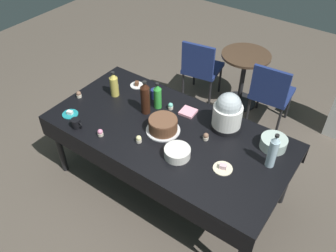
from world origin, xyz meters
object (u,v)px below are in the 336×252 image
soda_bottle_lime_soda (158,96)px  soda_bottle_cola (145,98)px  dessert_plate_white (137,85)px  soda_bottle_ginger_ale (114,85)px  potluck_table (168,135)px  glass_salad_bowl (274,143)px  round_cafe_table (244,70)px  coffee_mug_black (76,123)px  cupcake_rose (116,85)px  cupcake_mint (79,94)px  coffee_mug_navy (155,94)px  cupcake_vanilla (100,133)px  maroon_chair_right (271,91)px  ceramic_snack_bowl (177,153)px  frosted_layer_cake (163,125)px  maroon_chair_left (201,66)px  dessert_plate_teal (70,114)px  slow_cooker (228,112)px  cupcake_lemon (206,137)px  cupcake_cocoa (139,139)px  cupcake_berry (171,106)px  soda_bottle_water (273,151)px  dessert_plate_cream (223,168)px

soda_bottle_lime_soda → soda_bottle_cola: (-0.04, -0.13, 0.04)m
soda_bottle_lime_soda → soda_bottle_cola: soda_bottle_cola is taller
dessert_plate_white → soda_bottle_ginger_ale: bearing=-105.8°
potluck_table → soda_bottle_ginger_ale: 0.78m
glass_salad_bowl → round_cafe_table: glass_salad_bowl is taller
soda_bottle_ginger_ale → coffee_mug_black: soda_bottle_ginger_ale is taller
cupcake_rose → dessert_plate_white: bearing=43.2°
cupcake_mint → coffee_mug_navy: coffee_mug_navy is taller
cupcake_vanilla → soda_bottle_lime_soda: bearing=75.3°
soda_bottle_lime_soda → maroon_chair_right: soda_bottle_lime_soda is taller
glass_salad_bowl → ceramic_snack_bowl: size_ratio=1.02×
soda_bottle_lime_soda → glass_salad_bowl: bearing=6.0°
soda_bottle_lime_soda → ceramic_snack_bowl: bearing=-39.7°
soda_bottle_cola → soda_bottle_ginger_ale: size_ratio=1.28×
soda_bottle_ginger_ale → round_cafe_table: soda_bottle_ginger_ale is taller
soda_bottle_ginger_ale → frosted_layer_cake: bearing=-12.4°
round_cafe_table → maroon_chair_left: bearing=-155.3°
dessert_plate_teal → frosted_layer_cake: bearing=20.9°
slow_cooker → cupcake_lemon: (-0.06, -0.24, -0.14)m
cupcake_cocoa → cupcake_rose: (-0.71, 0.50, 0.00)m
maroon_chair_left → glass_salad_bowl: bearing=-39.4°
frosted_layer_cake → cupcake_lemon: 0.39m
cupcake_berry → coffee_mug_black: coffee_mug_black is taller
potluck_table → cupcake_mint: bearing=-173.8°
cupcake_mint → maroon_chair_left: (0.48, 1.58, -0.29)m
cupcake_cocoa → cupcake_rose: size_ratio=1.00×
maroon_chair_right → maroon_chair_left: bearing=180.0°
ceramic_snack_bowl → dessert_plate_white: size_ratio=1.55×
dessert_plate_white → cupcake_berry: cupcake_berry is taller
soda_bottle_water → dessert_plate_cream: bearing=-138.0°
dessert_plate_teal → cupcake_berry: bearing=40.8°
maroon_chair_left → maroon_chair_right: 0.94m
slow_cooker → glass_salad_bowl: (0.45, 0.01, -0.12)m
cupcake_mint → ceramic_snack_bowl: bearing=-4.9°
coffee_mug_navy → maroon_chair_right: same height
slow_cooker → maroon_chair_right: slow_cooker is taller
coffee_mug_black → round_cafe_table: bearing=73.2°
soda_bottle_lime_soda → round_cafe_table: (0.23, 1.48, -0.38)m
dessert_plate_white → coffee_mug_navy: bearing=-12.0°
cupcake_vanilla → maroon_chair_left: size_ratio=0.08×
dessert_plate_teal → round_cafe_table: 2.23m
ceramic_snack_bowl → coffee_mug_navy: size_ratio=1.79×
dessert_plate_white → cupcake_cocoa: 0.86m
dessert_plate_white → dessert_plate_teal: bearing=-105.7°
cupcake_lemon → coffee_mug_black: 1.16m
slow_cooker → cupcake_mint: (-1.41, -0.44, -0.14)m
potluck_table → glass_salad_bowl: bearing=21.9°
soda_bottle_ginger_ale → maroon_chair_right: bearing=49.5°
soda_bottle_cola → soda_bottle_water: soda_bottle_cola is taller
maroon_chair_left → potluck_table: bearing=-70.0°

